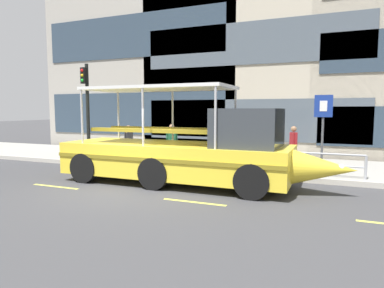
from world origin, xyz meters
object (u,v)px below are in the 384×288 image
Objects in this scene: duck_tour_boat at (190,153)px; pedestrian_mid_left at (221,141)px; traffic_light_pole at (87,102)px; pedestrian_near_bow at (293,143)px; pedestrian_near_stern at (129,139)px; pedestrian_mid_right at (172,140)px; parking_sign at (323,121)px.

duck_tour_boat is 3.21m from pedestrian_mid_left.
pedestrian_mid_left is at bearing 6.38° from traffic_light_pole.
traffic_light_pole is 6.95m from duck_tour_boat.
pedestrian_near_bow is 1.04× the size of pedestrian_near_stern.
traffic_light_pole is 0.46× the size of duck_tour_boat.
pedestrian_mid_right is at bearing 5.26° from traffic_light_pole.
parking_sign is 1.77× the size of pedestrian_near_stern.
pedestrian_near_stern is at bearing 176.68° from parking_sign.
traffic_light_pole is 6.50m from pedestrian_mid_left.
pedestrian_mid_left is 4.30m from pedestrian_near_stern.
duck_tour_boat is 4.68m from pedestrian_near_bow.
duck_tour_boat is at bearing -21.92° from traffic_light_pole.
pedestrian_near_bow is 0.99× the size of pedestrian_mid_left.
parking_sign is (10.18, -0.06, -0.75)m from traffic_light_pole.
traffic_light_pole reaches higher than duck_tour_boat.
duck_tour_boat reaches higher than pedestrian_near_stern.
parking_sign is 1.70× the size of pedestrian_near_bow.
duck_tour_boat is at bearing -34.37° from pedestrian_near_stern.
pedestrian_mid_left is 0.99× the size of pedestrian_mid_right.
traffic_light_pole is 2.62m from pedestrian_near_stern.
traffic_light_pole is 10.21m from parking_sign.
duck_tour_boat is (6.24, -2.51, -1.76)m from traffic_light_pole.
pedestrian_mid_right is at bearing -171.41° from pedestrian_mid_left.
duck_tour_boat is 5.19m from pedestrian_near_stern.
duck_tour_boat is 5.77× the size of pedestrian_mid_left.
traffic_light_pole is at bearing -174.74° from pedestrian_mid_right.
pedestrian_mid_left is 2.12m from pedestrian_mid_right.
traffic_light_pole is 1.57× the size of parking_sign.
parking_sign is at bearing -0.33° from traffic_light_pole.
pedestrian_mid_right is at bearing 125.78° from duck_tour_boat.
parking_sign is at bearing -10.89° from pedestrian_mid_left.
pedestrian_mid_left reaches higher than pedestrian_near_stern.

